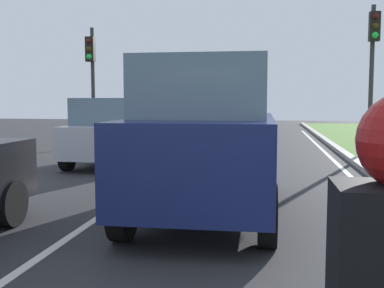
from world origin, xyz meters
The scene contains 8 objects.
ground_plane centered at (0.00, 14.00, 0.00)m, with size 60.00×60.00×0.00m, color #2D2D30.
lane_line_center centered at (-0.70, 14.00, 0.00)m, with size 0.12×32.00×0.01m, color silver.
lane_line_right_edge centered at (3.60, 14.00, 0.00)m, with size 0.12×32.00×0.01m, color silver.
curb_right centered at (4.10, 14.00, 0.06)m, with size 0.24×48.00×0.12m, color #9E9B93.
car_suv_ahead centered at (0.86, 9.70, 1.17)m, with size 2.02×4.53×2.28m.
car_hatchback_far centered at (-2.36, 14.69, 0.88)m, with size 1.77×3.72×1.78m.
traffic_light_near_right centered at (4.92, 18.28, 3.18)m, with size 0.32×0.50×4.69m.
traffic_light_overhead_left centered at (-4.75, 19.32, 2.92)m, with size 0.32×0.50×4.39m.
Camera 1 is at (1.77, 2.84, 1.71)m, focal length 43.54 mm.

